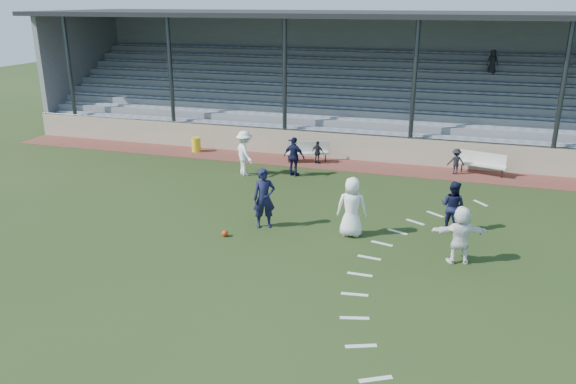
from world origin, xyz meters
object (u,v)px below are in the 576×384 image
object	(u,v)px
bench_left	(308,150)
bench_right	(482,161)
football	(225,233)
player_navy_lead	(264,198)
player_white_lead	(352,207)
trash_bin	(196,144)

from	to	relation	value
bench_left	bench_right	bearing A→B (deg)	-19.76
football	player_navy_lead	size ratio (longest dim) A/B	0.10
bench_left	player_white_lead	world-z (taller)	player_white_lead
player_navy_lead	bench_right	bearing A→B (deg)	24.22
bench_left	football	size ratio (longest dim) A/B	9.62
football	player_white_lead	world-z (taller)	player_white_lead
trash_bin	player_white_lead	bearing A→B (deg)	-40.62
football	player_navy_lead	distance (m)	1.73
trash_bin	football	distance (m)	10.86
trash_bin	football	bearing A→B (deg)	-59.26
football	trash_bin	bearing A→B (deg)	120.74
player_navy_lead	trash_bin	bearing A→B (deg)	102.49
trash_bin	bench_left	bearing A→B (deg)	-1.37
bench_left	player_navy_lead	bearing A→B (deg)	-107.11
player_navy_lead	bench_left	bearing A→B (deg)	69.07
bench_right	player_navy_lead	xyz separation A→B (m)	(-6.99, -8.37, 0.42)
player_white_lead	player_navy_lead	distance (m)	2.89
bench_right	trash_bin	world-z (taller)	bench_right
bench_left	player_navy_lead	distance (m)	8.10
player_white_lead	bench_right	bearing A→B (deg)	-124.26
bench_right	player_navy_lead	world-z (taller)	player_navy_lead
bench_right	trash_bin	bearing A→B (deg)	-163.81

